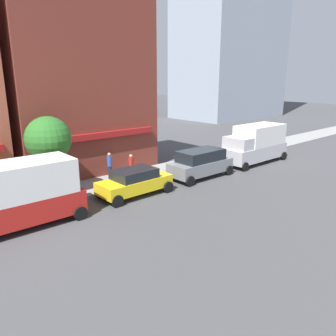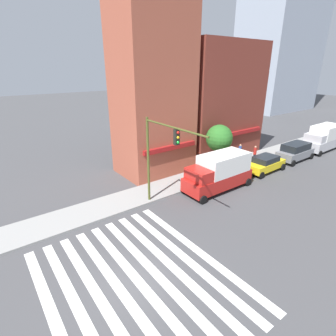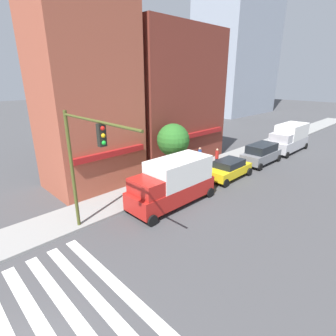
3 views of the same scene
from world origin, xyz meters
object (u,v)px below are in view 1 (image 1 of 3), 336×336
at_px(pedestrian_blue_shirt, 110,165).
at_px(suv_grey, 201,163).
at_px(sedan_yellow, 135,182).
at_px(pedestrian_red_jacket, 131,167).
at_px(box_truck_silver, 255,143).
at_px(street_tree, 48,139).
at_px(pedestrian_orange_vest, 25,188).
at_px(box_truck_red, 13,195).

bearing_deg(pedestrian_blue_shirt, suv_grey, -67.74).
xyz_separation_m(sedan_yellow, pedestrian_red_jacket, (1.23, 2.11, 0.23)).
relative_size(box_truck_silver, pedestrian_blue_shirt, 3.51).
xyz_separation_m(pedestrian_red_jacket, street_tree, (-4.99, 0.69, 2.33)).
bearing_deg(pedestrian_red_jacket, pedestrian_blue_shirt, -89.13).
distance_m(suv_grey, pedestrian_orange_vest, 11.23).
bearing_deg(pedestrian_blue_shirt, sedan_yellow, -130.84).
height_order(sedan_yellow, suv_grey, suv_grey).
relative_size(sedan_yellow, box_truck_silver, 0.71).
bearing_deg(box_truck_silver, pedestrian_blue_shirt, 163.62).
height_order(box_truck_red, box_truck_silver, same).
height_order(box_truck_silver, pedestrian_orange_vest, box_truck_silver).
xyz_separation_m(box_truck_silver, street_tree, (-15.73, 2.80, 1.81)).
distance_m(pedestrian_red_jacket, pedestrian_orange_vest, 6.67).
relative_size(box_truck_red, pedestrian_blue_shirt, 3.51).
relative_size(box_truck_red, street_tree, 1.37).
xyz_separation_m(sedan_yellow, pedestrian_blue_shirt, (0.42, 3.45, 0.23)).
bearing_deg(box_truck_red, pedestrian_red_jacket, 15.33).
relative_size(pedestrian_blue_shirt, street_tree, 0.39).
relative_size(box_truck_red, sedan_yellow, 1.40).
xyz_separation_m(box_truck_silver, pedestrian_orange_vest, (-17.40, 2.24, -0.51)).
xyz_separation_m(box_truck_red, pedestrian_blue_shirt, (7.06, 3.45, -0.51)).
bearing_deg(box_truck_red, street_tree, 44.59).
height_order(pedestrian_red_jacket, street_tree, street_tree).
height_order(pedestrian_red_jacket, pedestrian_orange_vest, same).
xyz_separation_m(box_truck_red, sedan_yellow, (6.63, 0.00, -0.75)).
relative_size(pedestrian_red_jacket, street_tree, 0.39).
bearing_deg(pedestrian_orange_vest, street_tree, -153.28).
height_order(box_truck_red, pedestrian_red_jacket, box_truck_red).
bearing_deg(pedestrian_blue_shirt, box_truck_red, 172.22).
bearing_deg(pedestrian_red_jacket, suv_grey, 123.85).
relative_size(box_truck_red, suv_grey, 1.32).
distance_m(box_truck_silver, pedestrian_red_jacket, 10.95).
xyz_separation_m(box_truck_silver, pedestrian_blue_shirt, (-11.54, 3.45, -0.51)).
distance_m(box_truck_silver, pedestrian_blue_shirt, 12.05).
bearing_deg(box_truck_red, pedestrian_blue_shirt, 26.36).
height_order(box_truck_red, street_tree, street_tree).
distance_m(sedan_yellow, pedestrian_red_jacket, 2.45).
height_order(pedestrian_orange_vest, street_tree, street_tree).
bearing_deg(pedestrian_orange_vest, sedan_yellow, 165.88).
bearing_deg(pedestrian_orange_vest, pedestrian_red_jacket, -172.85).
relative_size(box_truck_silver, pedestrian_orange_vest, 3.51).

